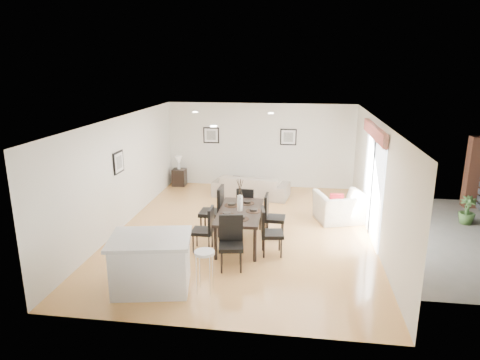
# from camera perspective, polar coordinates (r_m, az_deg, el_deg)

# --- Properties ---
(ground) EXTENTS (8.00, 8.00, 0.00)m
(ground) POSITION_cam_1_polar(r_m,az_deg,el_deg) (10.41, 0.51, -6.79)
(ground) COLOR tan
(ground) RESTS_ON ground
(wall_back) EXTENTS (6.00, 0.04, 2.70)m
(wall_back) POSITION_cam_1_polar(r_m,az_deg,el_deg) (13.86, 2.70, 4.63)
(wall_back) COLOR silver
(wall_back) RESTS_ON ground
(wall_front) EXTENTS (6.00, 0.04, 2.70)m
(wall_front) POSITION_cam_1_polar(r_m,az_deg,el_deg) (6.25, -4.35, -8.97)
(wall_front) COLOR silver
(wall_front) RESTS_ON ground
(wall_left) EXTENTS (0.04, 8.00, 2.70)m
(wall_left) POSITION_cam_1_polar(r_m,az_deg,el_deg) (10.77, -15.50, 0.97)
(wall_left) COLOR silver
(wall_left) RESTS_ON ground
(wall_right) EXTENTS (0.04, 8.00, 2.70)m
(wall_right) POSITION_cam_1_polar(r_m,az_deg,el_deg) (10.05, 17.74, -0.22)
(wall_right) COLOR silver
(wall_right) RESTS_ON ground
(ceiling) EXTENTS (6.00, 8.00, 0.02)m
(ceiling) POSITION_cam_1_polar(r_m,az_deg,el_deg) (9.72, 0.54, 8.13)
(ceiling) COLOR white
(ceiling) RESTS_ON wall_back
(sofa) EXTENTS (2.37, 1.22, 0.66)m
(sofa) POSITION_cam_1_polar(r_m,az_deg,el_deg) (12.91, 1.48, -0.81)
(sofa) COLOR gray
(sofa) RESTS_ON ground
(armchair) EXTENTS (1.42, 1.32, 0.76)m
(armchair) POSITION_cam_1_polar(r_m,az_deg,el_deg) (11.16, 13.21, -3.58)
(armchair) COLOR #EDE4CC
(armchair) RESTS_ON ground
(courtyard_plant_b) EXTENTS (0.48, 0.48, 0.71)m
(courtyard_plant_b) POSITION_cam_1_polar(r_m,az_deg,el_deg) (12.15, 28.04, -3.59)
(courtyard_plant_b) COLOR #375524
(courtyard_plant_b) RESTS_ON ground
(dining_table) EXTENTS (0.98, 1.89, 0.78)m
(dining_table) POSITION_cam_1_polar(r_m,az_deg,el_deg) (9.47, 0.00, -4.55)
(dining_table) COLOR black
(dining_table) RESTS_ON ground
(dining_chair_wnear) EXTENTS (0.44, 0.44, 0.97)m
(dining_chair_wnear) POSITION_cam_1_polar(r_m,az_deg,el_deg) (9.20, -4.52, -6.23)
(dining_chair_wnear) COLOR black
(dining_chair_wnear) RESTS_ON ground
(dining_chair_wfar) EXTENTS (0.53, 0.53, 1.17)m
(dining_chair_wfar) POSITION_cam_1_polar(r_m,az_deg,el_deg) (10.02, -3.29, -3.73)
(dining_chair_wfar) COLOR black
(dining_chair_wfar) RESTS_ON ground
(dining_chair_enear) EXTENTS (0.52, 0.52, 1.02)m
(dining_chair_enear) POSITION_cam_1_polar(r_m,az_deg,el_deg) (9.00, 3.76, -6.55)
(dining_chair_enear) COLOR black
(dining_chair_enear) RESTS_ON ground
(dining_chair_efar) EXTENTS (0.47, 0.47, 1.02)m
(dining_chair_efar) POSITION_cam_1_polar(r_m,az_deg,el_deg) (9.88, 4.17, -4.50)
(dining_chair_efar) COLOR black
(dining_chair_efar) RESTS_ON ground
(dining_chair_head) EXTENTS (0.54, 0.54, 1.05)m
(dining_chair_head) POSITION_cam_1_polar(r_m,az_deg,el_deg) (8.45, -1.20, -7.89)
(dining_chair_head) COLOR black
(dining_chair_head) RESTS_ON ground
(dining_chair_foot) EXTENTS (0.48, 0.48, 0.96)m
(dining_chair_foot) POSITION_cam_1_polar(r_m,az_deg,el_deg) (10.61, 0.82, -3.26)
(dining_chair_foot) COLOR black
(dining_chair_foot) RESTS_ON ground
(vase) EXTENTS (0.88, 1.38, 0.73)m
(vase) POSITION_cam_1_polar(r_m,az_deg,el_deg) (9.35, 0.00, -2.51)
(vase) COLOR white
(vase) RESTS_ON dining_table
(coffee_table) EXTENTS (1.03, 0.82, 0.36)m
(coffee_table) POSITION_cam_1_polar(r_m,az_deg,el_deg) (13.65, 0.22, -0.57)
(coffee_table) COLOR black
(coffee_table) RESTS_ON ground
(side_table) EXTENTS (0.43, 0.43, 0.56)m
(side_table) POSITION_cam_1_polar(r_m,az_deg,el_deg) (14.25, -8.08, 0.37)
(side_table) COLOR black
(side_table) RESTS_ON ground
(table_lamp) EXTENTS (0.22, 0.22, 0.42)m
(table_lamp) POSITION_cam_1_polar(r_m,az_deg,el_deg) (14.12, -8.17, 2.54)
(table_lamp) COLOR white
(table_lamp) RESTS_ON side_table
(cushion) EXTENTS (0.34, 0.13, 0.33)m
(cushion) POSITION_cam_1_polar(r_m,az_deg,el_deg) (10.98, 12.76, -2.66)
(cushion) COLOR maroon
(cushion) RESTS_ON armchair
(kitchen_island) EXTENTS (1.58, 1.32, 0.98)m
(kitchen_island) POSITION_cam_1_polar(r_m,az_deg,el_deg) (7.88, -11.74, -10.73)
(kitchen_island) COLOR white
(kitchen_island) RESTS_ON ground
(bar_stool) EXTENTS (0.36, 0.36, 0.78)m
(bar_stool) POSITION_cam_1_polar(r_m,az_deg,el_deg) (7.55, -4.75, -10.20)
(bar_stool) COLOR silver
(bar_stool) RESTS_ON ground
(framed_print_back_left) EXTENTS (0.52, 0.04, 0.52)m
(framed_print_back_left) POSITION_cam_1_polar(r_m,az_deg,el_deg) (14.01, -3.86, 5.98)
(framed_print_back_left) COLOR black
(framed_print_back_left) RESTS_ON wall_back
(framed_print_back_right) EXTENTS (0.52, 0.04, 0.52)m
(framed_print_back_right) POSITION_cam_1_polar(r_m,az_deg,el_deg) (13.72, 6.47, 5.71)
(framed_print_back_right) COLOR black
(framed_print_back_right) RESTS_ON wall_back
(framed_print_left_wall) EXTENTS (0.04, 0.52, 0.52)m
(framed_print_left_wall) POSITION_cam_1_polar(r_m,az_deg,el_deg) (10.52, -15.89, 2.28)
(framed_print_left_wall) COLOR black
(framed_print_left_wall) RESTS_ON wall_left
(sliding_door) EXTENTS (0.12, 2.70, 2.57)m
(sliding_door) POSITION_cam_1_polar(r_m,az_deg,el_deg) (10.25, 17.37, 1.93)
(sliding_door) COLOR white
(sliding_door) RESTS_ON wall_right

